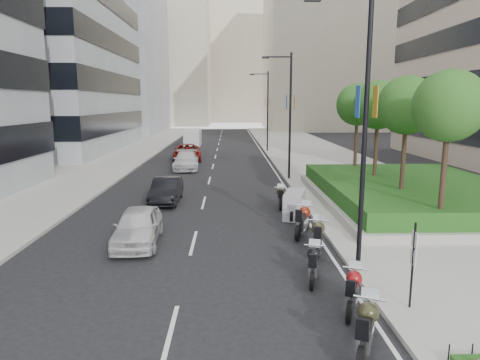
{
  "coord_description": "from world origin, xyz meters",
  "views": [
    {
      "loc": [
        -0.03,
        -12.58,
        5.57
      ],
      "look_at": [
        0.46,
        7.1,
        2.0
      ],
      "focal_mm": 32.0,
      "sensor_mm": 36.0,
      "label": 1
    }
  ],
  "objects_px": {
    "motorcycle_1": "(353,290)",
    "car_a": "(138,226)",
    "car_d": "(187,152)",
    "motorcycle_0": "(366,329)",
    "motorcycle_3": "(318,237)",
    "motorcycle_5": "(294,205)",
    "car_c": "(186,161)",
    "parking_sign": "(413,261)",
    "lamp_post_1": "(288,110)",
    "motorcycle_2": "(313,264)",
    "lamp_post_2": "(266,107)",
    "motorcycle_4": "(303,220)",
    "lamp_post_0": "(361,119)",
    "delivery_van": "(193,139)",
    "motorcycle_6": "(281,197)",
    "car_b": "(166,190)"
  },
  "relations": [
    {
      "from": "car_c",
      "to": "motorcycle_2",
      "type": "bearing_deg",
      "value": -78.31
    },
    {
      "from": "motorcycle_0",
      "to": "motorcycle_5",
      "type": "distance_m",
      "value": 11.6
    },
    {
      "from": "motorcycle_3",
      "to": "delivery_van",
      "type": "distance_m",
      "value": 40.86
    },
    {
      "from": "lamp_post_0",
      "to": "motorcycle_0",
      "type": "relative_size",
      "value": 4.28
    },
    {
      "from": "motorcycle_6",
      "to": "motorcycle_3",
      "type": "bearing_deg",
      "value": -168.99
    },
    {
      "from": "lamp_post_0",
      "to": "motorcycle_3",
      "type": "bearing_deg",
      "value": 117.89
    },
    {
      "from": "parking_sign",
      "to": "motorcycle_2",
      "type": "relative_size",
      "value": 1.26
    },
    {
      "from": "lamp_post_2",
      "to": "motorcycle_1",
      "type": "xyz_separation_m",
      "value": [
        -0.84,
        -37.78,
        -4.52
      ]
    },
    {
      "from": "lamp_post_2",
      "to": "motorcycle_4",
      "type": "relative_size",
      "value": 4.0
    },
    {
      "from": "motorcycle_4",
      "to": "delivery_van",
      "type": "height_order",
      "value": "delivery_van"
    },
    {
      "from": "car_c",
      "to": "parking_sign",
      "type": "bearing_deg",
      "value": -75.07
    },
    {
      "from": "motorcycle_5",
      "to": "car_a",
      "type": "height_order",
      "value": "car_a"
    },
    {
      "from": "motorcycle_6",
      "to": "car_b",
      "type": "xyz_separation_m",
      "value": [
        -6.32,
        1.31,
        0.15
      ]
    },
    {
      "from": "motorcycle_5",
      "to": "car_c",
      "type": "height_order",
      "value": "car_c"
    },
    {
      "from": "lamp_post_1",
      "to": "car_a",
      "type": "relative_size",
      "value": 2.11
    },
    {
      "from": "motorcycle_4",
      "to": "car_b",
      "type": "xyz_separation_m",
      "value": [
        -6.7,
        6.24,
        0.05
      ]
    },
    {
      "from": "parking_sign",
      "to": "motorcycle_2",
      "type": "height_order",
      "value": "parking_sign"
    },
    {
      "from": "motorcycle_0",
      "to": "motorcycle_6",
      "type": "bearing_deg",
      "value": 25.69
    },
    {
      "from": "motorcycle_1",
      "to": "motorcycle_2",
      "type": "distance_m",
      "value": 2.12
    },
    {
      "from": "motorcycle_0",
      "to": "car_b",
      "type": "bearing_deg",
      "value": 48.23
    },
    {
      "from": "lamp_post_2",
      "to": "car_a",
      "type": "xyz_separation_m",
      "value": [
        -7.84,
        -32.07,
        -4.34
      ]
    },
    {
      "from": "car_a",
      "to": "car_d",
      "type": "distance_m",
      "value": 25.22
    },
    {
      "from": "car_b",
      "to": "delivery_van",
      "type": "distance_m",
      "value": 31.6
    },
    {
      "from": "motorcycle_0",
      "to": "motorcycle_4",
      "type": "xyz_separation_m",
      "value": [
        0.09,
        8.79,
        0.03
      ]
    },
    {
      "from": "motorcycle_0",
      "to": "motorcycle_5",
      "type": "relative_size",
      "value": 0.92
    },
    {
      "from": "lamp_post_1",
      "to": "lamp_post_2",
      "type": "xyz_separation_m",
      "value": [
        0.0,
        18.0,
        0.0
      ]
    },
    {
      "from": "car_d",
      "to": "motorcycle_6",
      "type": "bearing_deg",
      "value": -75.25
    },
    {
      "from": "parking_sign",
      "to": "car_d",
      "type": "height_order",
      "value": "parking_sign"
    },
    {
      "from": "car_a",
      "to": "car_c",
      "type": "xyz_separation_m",
      "value": [
        -0.01,
        19.48,
        0.01
      ]
    },
    {
      "from": "delivery_van",
      "to": "motorcycle_2",
      "type": "bearing_deg",
      "value": -80.5
    },
    {
      "from": "motorcycle_0",
      "to": "motorcycle_1",
      "type": "bearing_deg",
      "value": 16.17
    },
    {
      "from": "motorcycle_0",
      "to": "motorcycle_3",
      "type": "height_order",
      "value": "motorcycle_3"
    },
    {
      "from": "motorcycle_0",
      "to": "delivery_van",
      "type": "relative_size",
      "value": 0.41
    },
    {
      "from": "lamp_post_1",
      "to": "motorcycle_2",
      "type": "relative_size",
      "value": 4.53
    },
    {
      "from": "motorcycle_4",
      "to": "motorcycle_5",
      "type": "relative_size",
      "value": 0.99
    },
    {
      "from": "motorcycle_1",
      "to": "car_b",
      "type": "bearing_deg",
      "value": 50.19
    },
    {
      "from": "lamp_post_1",
      "to": "car_d",
      "type": "height_order",
      "value": "lamp_post_1"
    },
    {
      "from": "motorcycle_0",
      "to": "car_d",
      "type": "xyz_separation_m",
      "value": [
        -7.18,
        33.01,
        0.19
      ]
    },
    {
      "from": "lamp_post_0",
      "to": "car_c",
      "type": "height_order",
      "value": "lamp_post_0"
    },
    {
      "from": "delivery_van",
      "to": "car_d",
      "type": "bearing_deg",
      "value": -87.89
    },
    {
      "from": "motorcycle_1",
      "to": "car_a",
      "type": "xyz_separation_m",
      "value": [
        -7.01,
        5.71,
        0.18
      ]
    },
    {
      "from": "motorcycle_3",
      "to": "parking_sign",
      "type": "bearing_deg",
      "value": -148.92
    },
    {
      "from": "parking_sign",
      "to": "motorcycle_0",
      "type": "distance_m",
      "value": 2.73
    },
    {
      "from": "car_a",
      "to": "delivery_van",
      "type": "relative_size",
      "value": 0.82
    },
    {
      "from": "lamp_post_0",
      "to": "motorcycle_2",
      "type": "distance_m",
      "value": 4.84
    },
    {
      "from": "lamp_post_1",
      "to": "motorcycle_0",
      "type": "relative_size",
      "value": 4.28
    },
    {
      "from": "motorcycle_2",
      "to": "car_d",
      "type": "xyz_separation_m",
      "value": [
        -6.8,
        28.92,
        0.25
      ]
    },
    {
      "from": "lamp_post_2",
      "to": "parking_sign",
      "type": "distance_m",
      "value": 38.18
    },
    {
      "from": "lamp_post_0",
      "to": "car_b",
      "type": "relative_size",
      "value": 2.15
    },
    {
      "from": "car_b",
      "to": "lamp_post_1",
      "type": "bearing_deg",
      "value": 42.11
    }
  ]
}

